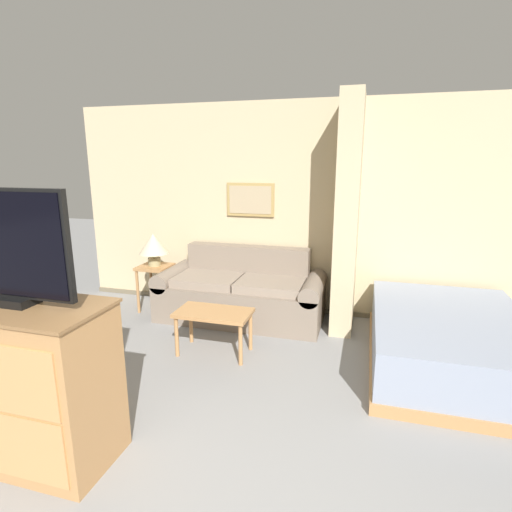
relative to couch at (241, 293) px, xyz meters
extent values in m
cube|color=#CCB78E|center=(0.76, 0.48, 0.98)|extent=(6.24, 0.12, 2.60)
cube|color=#70644E|center=(0.76, 0.41, -0.29)|extent=(6.24, 0.02, 0.06)
cube|color=tan|center=(0.00, 0.41, 1.10)|extent=(0.61, 0.02, 0.41)
cube|color=tan|center=(0.00, 0.39, 1.10)|extent=(0.54, 0.01, 0.34)
cube|color=#CCB78E|center=(1.22, 0.08, 0.98)|extent=(0.24, 0.69, 2.60)
cube|color=gray|center=(0.00, -0.04, -0.10)|extent=(1.57, 0.84, 0.44)
cube|color=gray|center=(0.00, 0.28, 0.33)|extent=(1.57, 0.20, 0.41)
cube|color=gray|center=(-0.89, -0.04, -0.10)|extent=(0.21, 0.84, 0.44)
cylinder|color=gray|center=(-0.89, -0.04, 0.16)|extent=(0.23, 0.84, 0.23)
cube|color=gray|center=(0.89, -0.04, -0.10)|extent=(0.21, 0.84, 0.44)
cylinder|color=gray|center=(0.89, -0.04, 0.16)|extent=(0.23, 0.84, 0.23)
cube|color=gray|center=(-0.39, -0.09, 0.17)|extent=(0.76, 0.60, 0.10)
cube|color=gray|center=(0.39, -0.09, 0.17)|extent=(0.76, 0.60, 0.10)
cube|color=#B27F4C|center=(0.02, -0.96, 0.11)|extent=(0.74, 0.41, 0.04)
cylinder|color=#B27F4C|center=(-0.31, -1.13, -0.11)|extent=(0.04, 0.04, 0.41)
cylinder|color=#B27F4C|center=(0.35, -1.13, -0.11)|extent=(0.04, 0.04, 0.41)
cylinder|color=#B27F4C|center=(-0.31, -0.80, -0.11)|extent=(0.04, 0.04, 0.41)
cylinder|color=#B27F4C|center=(0.35, -0.80, -0.11)|extent=(0.04, 0.04, 0.41)
cube|color=#B27F4C|center=(-1.15, -0.03, 0.26)|extent=(0.39, 0.39, 0.04)
cylinder|color=#B27F4C|center=(-1.32, -0.20, -0.04)|extent=(0.04, 0.04, 0.56)
cylinder|color=#B27F4C|center=(-0.98, -0.20, -0.04)|extent=(0.04, 0.04, 0.56)
cylinder|color=#B27F4C|center=(-1.32, 0.13, -0.04)|extent=(0.04, 0.04, 0.56)
cylinder|color=#B27F4C|center=(-0.98, 0.13, -0.04)|extent=(0.04, 0.04, 0.56)
cylinder|color=tan|center=(-1.15, -0.03, 0.33)|extent=(0.16, 0.16, 0.10)
cylinder|color=tan|center=(-1.15, -0.03, 0.41)|extent=(0.02, 0.02, 0.05)
cone|color=beige|center=(-1.15, -0.03, 0.56)|extent=(0.37, 0.37, 0.26)
cube|color=#B27F4C|center=(-0.58, -2.62, 0.20)|extent=(1.07, 0.53, 1.03)
cube|color=brown|center=(-0.58, -2.62, 0.72)|extent=(1.10, 0.55, 0.02)
cube|color=black|center=(-0.58, -2.62, 0.76)|extent=(0.24, 0.16, 0.05)
cube|color=black|center=(-0.58, -2.62, 1.11)|extent=(0.86, 0.04, 0.65)
cube|color=black|center=(-0.58, -2.65, 1.11)|extent=(0.82, 0.01, 0.61)
cube|color=#B27F4C|center=(2.24, -0.62, -0.27)|extent=(1.40, 1.98, 0.10)
cube|color=#8993A8|center=(2.24, -0.62, -0.01)|extent=(1.36, 1.94, 0.41)
cube|color=white|center=(2.24, 0.12, 0.14)|extent=(1.24, 0.36, 0.10)
camera|label=1|loc=(1.43, -4.42, 1.58)|focal=28.00mm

